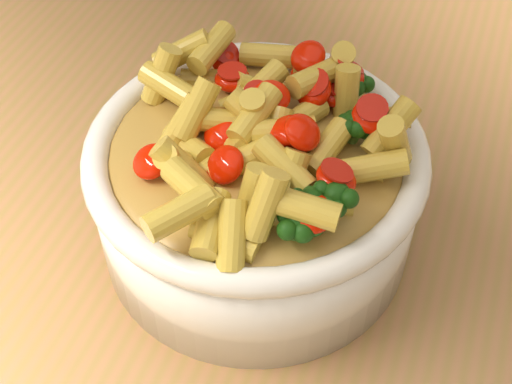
% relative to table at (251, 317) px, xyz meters
% --- Properties ---
extents(table, '(1.20, 0.80, 0.90)m').
position_rel_table_xyz_m(table, '(0.00, 0.00, 0.00)').
color(table, '#AC754A').
rests_on(table, ground).
extents(serving_bowl, '(0.22, 0.22, 0.10)m').
position_rel_table_xyz_m(serving_bowl, '(0.00, 0.01, 0.15)').
color(serving_bowl, white).
rests_on(serving_bowl, table).
extents(pasta_salad, '(0.18, 0.18, 0.04)m').
position_rel_table_xyz_m(pasta_salad, '(0.00, 0.01, 0.21)').
color(pasta_salad, '#EDCE4A').
rests_on(pasta_salad, serving_bowl).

